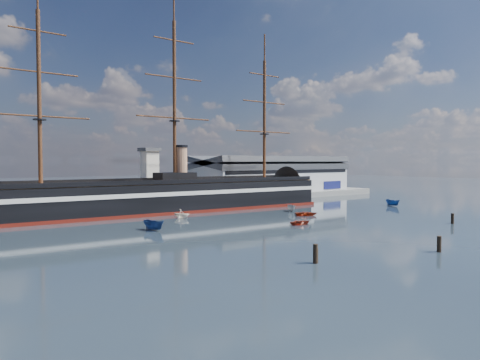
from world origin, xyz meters
TOP-DOWN VIEW (x-y plane):
  - ground at (0.00, 40.00)m, footprint 600.00×600.00m
  - quay at (10.00, 76.00)m, footprint 180.00×18.00m
  - warehouse at (58.00, 80.00)m, footprint 63.00×21.00m
  - quay_tower at (3.00, 73.00)m, footprint 5.00×5.00m
  - warship at (-0.34, 60.00)m, footprint 113.40×22.26m
  - motorboat_a at (-17.84, 33.13)m, footprint 6.63×3.37m
  - motorboat_b at (9.92, 20.75)m, footprint 1.46×3.17m
  - motorboat_c at (26.66, 39.83)m, footprint 5.61×4.69m
  - motorboat_d at (-3.68, 45.68)m, footprint 6.99×5.22m
  - motorboat_e at (22.47, 30.77)m, footprint 2.91×3.57m
  - motorboat_f at (60.29, 31.12)m, footprint 6.42×3.63m
  - piling_near_left at (-15.89, -5.86)m, footprint 0.64×0.64m
  - piling_near_mid at (3.71, -12.36)m, footprint 0.64×0.64m
  - piling_far_right at (35.70, 1.30)m, footprint 0.64×0.64m

SIDE VIEW (x-z plane):
  - ground at x=0.00m, z-range 0.00..0.00m
  - quay at x=10.00m, z-range -1.00..1.00m
  - motorboat_a at x=-17.84m, z-range -1.26..1.26m
  - motorboat_b at x=9.92m, z-range -0.72..0.72m
  - motorboat_c at x=26.66m, z-range -1.09..1.09m
  - motorboat_d at x=-3.68m, z-range -1.18..1.18m
  - motorboat_e at x=22.47m, z-range -0.78..0.78m
  - motorboat_f at x=60.29m, z-range -1.21..1.21m
  - piling_near_left at x=-15.89m, z-range -1.61..1.61m
  - piling_near_mid at x=3.71m, z-range -1.53..1.53m
  - piling_far_right at x=35.70m, z-range -1.46..1.46m
  - warship at x=-0.34m, z-range -22.93..31.01m
  - warehouse at x=58.00m, z-range 2.18..13.78m
  - quay_tower at x=3.00m, z-range 2.25..17.25m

